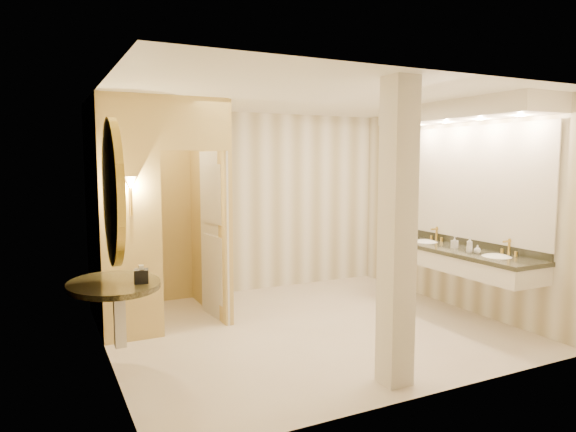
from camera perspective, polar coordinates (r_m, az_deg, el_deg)
name	(u,v)px	position (r m, az deg, el deg)	size (l,w,h in m)	color
floor	(308,328)	(6.26, 2.22, -12.33)	(4.50, 4.50, 0.00)	silver
ceiling	(309,97)	(5.98, 2.33, 13.03)	(4.50, 4.50, 0.00)	white
wall_back	(245,203)	(7.78, -4.79, 1.47)	(4.50, 0.02, 2.70)	#EDE5CE
wall_front	(426,239)	(4.33, 15.04, -2.48)	(4.50, 0.02, 2.70)	#EDE5CE
wall_left	(105,226)	(5.28, -19.69, -1.10)	(0.02, 4.00, 2.70)	#EDE5CE
wall_right	(454,208)	(7.31, 17.96, 0.89)	(0.02, 4.00, 2.70)	#EDE5CE
toilet_closet	(192,209)	(6.45, -10.61, 0.73)	(1.50, 1.55, 2.70)	#C8BB68
wall_sconce	(130,185)	(5.72, -17.10, 3.36)	(0.14, 0.14, 0.42)	gold
vanity	(462,189)	(6.82, 18.75, 2.84)	(0.75, 2.45, 2.09)	silver
console_shelf	(114,231)	(4.94, -18.79, -1.59)	(1.04, 1.04, 1.97)	black
pillar	(397,234)	(4.57, 12.04, -1.96)	(0.25, 0.25, 2.70)	silver
tissue_box	(141,276)	(4.90, -15.98, -6.43)	(0.12, 0.12, 0.12)	black
toilet	(115,281)	(7.20, -18.67, -6.90)	(0.45, 0.78, 0.80)	white
soap_bottle_a	(454,242)	(6.86, 18.01, -2.81)	(0.07, 0.07, 0.15)	beige
soap_bottle_b	(477,249)	(6.57, 20.29, -3.49)	(0.08, 0.08, 0.10)	silver
soap_bottle_c	(470,245)	(6.58, 19.52, -3.04)	(0.07, 0.08, 0.19)	#C6B28C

